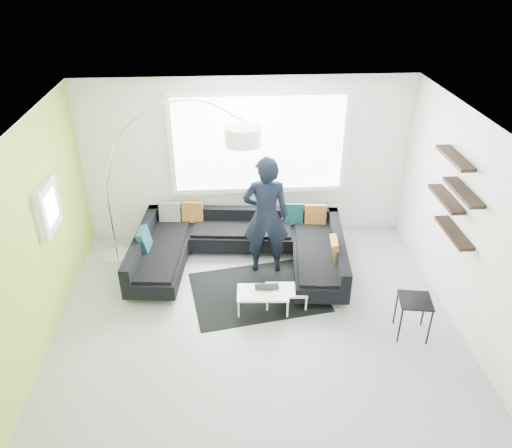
{
  "coord_description": "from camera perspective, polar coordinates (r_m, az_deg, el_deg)",
  "views": [
    {
      "loc": [
        -0.35,
        -5.29,
        4.66
      ],
      "look_at": [
        0.05,
        0.9,
        1.07
      ],
      "focal_mm": 35.0,
      "sensor_mm": 36.0,
      "label": 1
    }
  ],
  "objects": [
    {
      "name": "room_shell",
      "position": [
        6.2,
        0.29,
        2.68
      ],
      "size": [
        5.54,
        5.04,
        2.82
      ],
      "color": "white",
      "rests_on": "ground"
    },
    {
      "name": "side_table",
      "position": [
        7.03,
        17.42,
        -10.09
      ],
      "size": [
        0.48,
        0.48,
        0.57
      ],
      "primitive_type": "cube",
      "rotation": [
        0.0,
        0.0,
        -0.16
      ],
      "color": "black",
      "rests_on": "ground"
    },
    {
      "name": "ground",
      "position": [
        7.06,
        0.05,
        -11.29
      ],
      "size": [
        5.5,
        5.5,
        0.0
      ],
      "primitive_type": "plane",
      "color": "gray",
      "rests_on": "ground"
    },
    {
      "name": "rug",
      "position": [
        7.6,
        0.21,
        -7.73
      ],
      "size": [
        2.15,
        1.72,
        0.01
      ],
      "primitive_type": "cube",
      "rotation": [
        0.0,
        0.0,
        0.17
      ],
      "color": "black",
      "rests_on": "ground"
    },
    {
      "name": "person",
      "position": [
        7.58,
        1.12,
        0.91
      ],
      "size": [
        0.76,
        0.54,
        1.94
      ],
      "primitive_type": "imported",
      "rotation": [
        0.0,
        0.0,
        3.09
      ],
      "color": "black",
      "rests_on": "ground"
    },
    {
      "name": "sectional_sofa",
      "position": [
        7.94,
        -1.91,
        -3.18
      ],
      "size": [
        3.46,
        2.34,
        0.71
      ],
      "rotation": [
        0.0,
        0.0,
        -0.1
      ],
      "color": "black",
      "rests_on": "ground"
    },
    {
      "name": "coffee_table",
      "position": [
        7.25,
        2.13,
        -8.44
      ],
      "size": [
        0.97,
        0.6,
        0.31
      ],
      "primitive_type": "cube",
      "rotation": [
        0.0,
        0.0,
        -0.06
      ],
      "color": "silver",
      "rests_on": "ground"
    },
    {
      "name": "laptop",
      "position": [
        7.13,
        1.27,
        -7.45
      ],
      "size": [
        0.35,
        0.23,
        0.03
      ],
      "primitive_type": "imported",
      "rotation": [
        0.0,
        0.0,
        -0.01
      ],
      "color": "black",
      "rests_on": "coffee_table"
    },
    {
      "name": "arc_lamp",
      "position": [
        8.07,
        -16.87,
        4.2
      ],
      "size": [
        2.46,
        0.74,
        2.64
      ],
      "primitive_type": null,
      "rotation": [
        0.0,
        0.0,
        -0.04
      ],
      "color": "white",
      "rests_on": "ground"
    }
  ]
}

